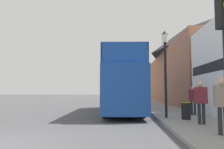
{
  "coord_description": "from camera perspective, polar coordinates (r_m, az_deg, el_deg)",
  "views": [
    {
      "loc": [
        3.75,
        -5.8,
        1.51
      ],
      "look_at": [
        2.97,
        8.56,
        2.62
      ],
      "focal_mm": 35.0,
      "sensor_mm": 36.0,
      "label": 1
    }
  ],
  "objects": [
    {
      "name": "pedestrian_third",
      "position": [
        13.64,
        20.41,
        -5.67
      ],
      "size": [
        0.44,
        0.24,
        1.67
      ],
      "color": "#232328",
      "rests_on": "sidewalk"
    },
    {
      "name": "sidewalk",
      "position": [
        24.06,
        10.85,
        -7.78
      ],
      "size": [
        2.94,
        108.0,
        0.14
      ],
      "color": "gray",
      "rests_on": "ground_plane"
    },
    {
      "name": "lamp_post_third",
      "position": [
        30.04,
        7.51,
        -0.66
      ],
      "size": [
        0.35,
        0.35,
        4.83
      ],
      "color": "black",
      "rests_on": "sidewalk"
    },
    {
      "name": "lamp_post_second",
      "position": [
        20.95,
        8.83,
        0.54
      ],
      "size": [
        0.35,
        0.35,
        4.58
      ],
      "color": "black",
      "rests_on": "sidewalk"
    },
    {
      "name": "parked_car_ahead_of_bus",
      "position": [
        24.48,
        4.54,
        -6.3
      ],
      "size": [
        1.9,
        4.4,
        1.53
      ],
      "rotation": [
        0.0,
        0.0,
        -0.03
      ],
      "color": "navy",
      "rests_on": "ground_plane"
    },
    {
      "name": "brick_terrace_rear",
      "position": [
        28.39,
        18.78,
        2.23
      ],
      "size": [
        6.0,
        22.95,
        9.37
      ],
      "color": "#9E664C",
      "rests_on": "ground_plane"
    },
    {
      "name": "pedestrian_nearest",
      "position": [
        7.79,
        26.85,
        -6.04
      ],
      "size": [
        0.47,
        0.26,
        1.8
      ],
      "color": "#232328",
      "rests_on": "sidewalk"
    },
    {
      "name": "tour_bus",
      "position": [
        15.75,
        2.56,
        -3.16
      ],
      "size": [
        2.87,
        10.44,
        4.01
      ],
      "rotation": [
        0.0,
        0.0,
        0.04
      ],
      "color": "#19479E",
      "rests_on": "ground_plane"
    },
    {
      "name": "ground_plane",
      "position": [
        27.1,
        -4.89,
        -7.6
      ],
      "size": [
        144.0,
        144.0,
        0.0
      ],
      "primitive_type": "plane",
      "color": "#4C4C4F"
    },
    {
      "name": "lamp_post_nearest",
      "position": [
        12.01,
        13.74,
        4.49
      ],
      "size": [
        0.35,
        0.35,
        4.64
      ],
      "color": "black",
      "rests_on": "sidewalk"
    },
    {
      "name": "litter_bin",
      "position": [
        11.43,
        18.76,
        -8.71
      ],
      "size": [
        0.48,
        0.48,
        0.88
      ],
      "color": "black",
      "rests_on": "sidewalk"
    },
    {
      "name": "pedestrian_second",
      "position": [
        9.91,
        22.23,
        -5.79
      ],
      "size": [
        0.47,
        0.26,
        1.78
      ],
      "color": "#232328",
      "rests_on": "sidewalk"
    }
  ]
}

